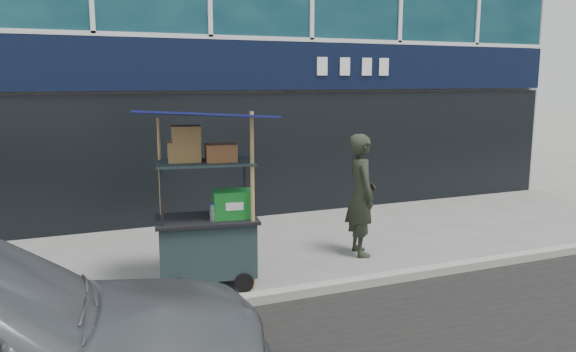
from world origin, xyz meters
name	(u,v)px	position (x,y,z in m)	size (l,w,h in m)	color
ground	(296,291)	(0.00, 0.00, 0.00)	(80.00, 80.00, 0.00)	slate
curb	(302,292)	(0.00, -0.20, 0.06)	(80.00, 0.18, 0.12)	gray
vendor_cart	(208,224)	(-0.96, 0.64, 0.81)	(1.87, 1.46, 2.31)	black
vendor_man	(361,195)	(1.52, 1.03, 0.93)	(0.68, 0.44, 1.85)	#252A1F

